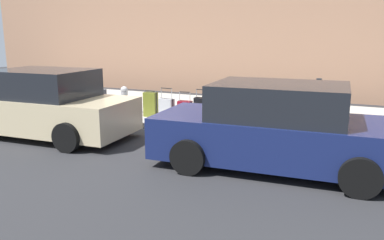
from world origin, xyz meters
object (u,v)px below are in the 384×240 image
object	(u,v)px
suitcase_teal_0	(260,115)
parked_car_navy_0	(278,129)
fire_hydrant	(125,100)
suitcase_red_2	(220,109)
suitcase_maroon_4	(185,110)
suitcase_navy_1	(240,113)
bollard_post	(105,101)
parked_car_beige_1	(45,106)
suitcase_black_3	(202,109)
suitcase_silver_5	(167,108)
parking_meter	(318,97)
suitcase_olive_6	(151,104)

from	to	relation	value
suitcase_teal_0	parked_car_navy_0	bearing A→B (deg)	111.40
fire_hydrant	suitcase_red_2	bearing A→B (deg)	179.58
suitcase_teal_0	suitcase_maroon_4	xyz separation A→B (m)	(2.15, -0.15, -0.06)
suitcase_maroon_4	parked_car_navy_0	bearing A→B (deg)	140.45
suitcase_navy_1	suitcase_maroon_4	world-z (taller)	suitcase_navy_1
bollard_post	parked_car_beige_1	size ratio (longest dim) A/B	0.16
suitcase_red_2	suitcase_black_3	size ratio (longest dim) A/B	0.92
bollard_post	suitcase_red_2	bearing A→B (deg)	-177.96
suitcase_navy_1	suitcase_silver_5	xyz separation A→B (m)	(2.13, -0.01, -0.05)
suitcase_maroon_4	suitcase_silver_5	xyz separation A→B (m)	(0.52, 0.09, 0.02)
suitcase_maroon_4	parking_meter	size ratio (longest dim) A/B	0.61
suitcase_navy_1	parking_meter	distance (m)	1.94
suitcase_teal_0	suitcase_black_3	distance (m)	1.64
suitcase_black_3	suitcase_olive_6	world-z (taller)	suitcase_black_3
suitcase_olive_6	fire_hydrant	world-z (taller)	fire_hydrant
fire_hydrant	parked_car_navy_0	bearing A→B (deg)	153.63
parked_car_navy_0	suitcase_teal_0	bearing A→B (deg)	-68.60
suitcase_maroon_4	parked_car_navy_0	distance (m)	4.03
suitcase_olive_6	bollard_post	size ratio (longest dim) A/B	1.06
suitcase_silver_5	suitcase_red_2	bearing A→B (deg)	-179.96
suitcase_navy_1	bollard_post	xyz separation A→B (m)	(4.14, 0.12, 0.03)
suitcase_silver_5	parking_meter	size ratio (longest dim) A/B	0.68
suitcase_teal_0	fire_hydrant	xyz separation A→B (m)	(4.08, -0.08, 0.11)
suitcase_red_2	parking_meter	size ratio (longest dim) A/B	0.63
suitcase_silver_5	parking_meter	xyz separation A→B (m)	(-3.99, -0.27, 0.55)
suitcase_maroon_4	suitcase_silver_5	world-z (taller)	suitcase_silver_5
suitcase_silver_5	suitcase_olive_6	bearing A→B (deg)	-1.59
suitcase_red_2	suitcase_silver_5	xyz separation A→B (m)	(1.59, 0.00, -0.09)
suitcase_black_3	parking_meter	distance (m)	3.01
suitcase_silver_5	bollard_post	bearing A→B (deg)	3.64
fire_hydrant	parking_meter	size ratio (longest dim) A/B	0.65
suitcase_silver_5	parked_car_beige_1	size ratio (longest dim) A/B	0.20
parking_meter	parked_car_beige_1	world-z (taller)	parked_car_beige_1
suitcase_black_3	suitcase_silver_5	world-z (taller)	suitcase_black_3
suitcase_silver_5	suitcase_olive_6	xyz separation A→B (m)	(0.52, -0.01, 0.07)
suitcase_navy_1	fire_hydrant	bearing A→B (deg)	-0.56
suitcase_navy_1	parked_car_beige_1	bearing A→B (deg)	30.64
suitcase_teal_0	suitcase_silver_5	world-z (taller)	suitcase_teal_0
suitcase_navy_1	suitcase_maroon_4	xyz separation A→B (m)	(1.62, -0.10, -0.07)
suitcase_navy_1	bollard_post	distance (m)	4.14
suitcase_navy_1	suitcase_silver_5	world-z (taller)	suitcase_navy_1
suitcase_black_3	bollard_post	size ratio (longest dim) A/B	1.22
suitcase_black_3	parked_car_navy_0	xyz separation A→B (m)	(-2.58, 2.54, 0.28)
suitcase_navy_1	parking_meter	size ratio (longest dim) A/B	0.77
suitcase_silver_5	parked_car_navy_0	bearing A→B (deg)	145.69
suitcase_silver_5	suitcase_olive_6	world-z (taller)	suitcase_silver_5
suitcase_teal_0	suitcase_silver_5	bearing A→B (deg)	-1.20
parked_car_navy_0	bollard_post	bearing A→B (deg)	-22.61
suitcase_olive_6	parking_meter	size ratio (longest dim) A/B	0.59
suitcase_black_3	suitcase_olive_6	bearing A→B (deg)	2.15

